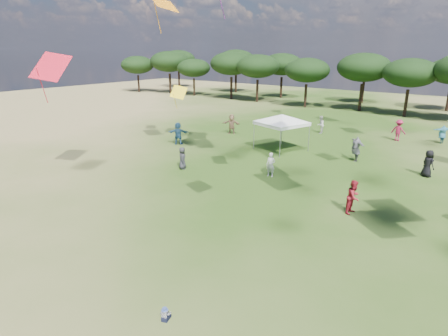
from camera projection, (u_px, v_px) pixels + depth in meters
The scene contains 3 objects.
tent_left at pixel (282, 116), 29.47m from camera, with size 6.31×6.31×3.20m.
toddler at pixel (165, 315), 11.26m from camera, with size 0.34×0.37×0.45m.
festival_crowd at pixel (350, 147), 27.58m from camera, with size 29.66×20.31×1.91m.
Camera 1 is at (7.40, -4.43, 7.84)m, focal length 30.00 mm.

